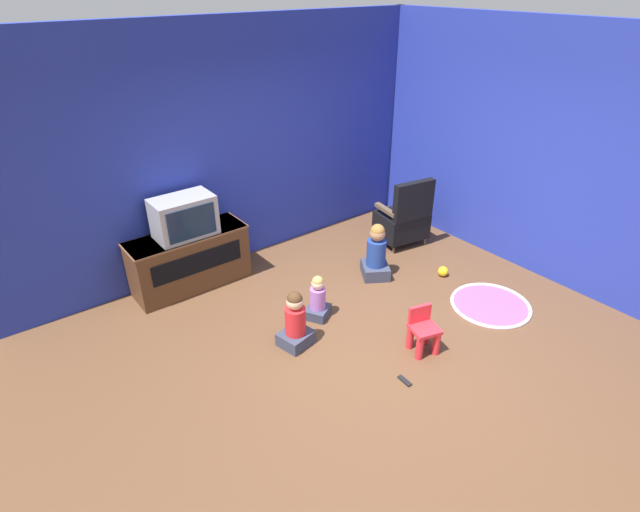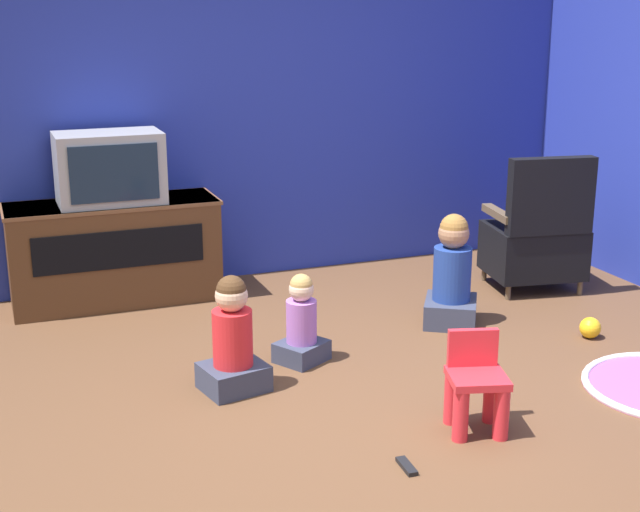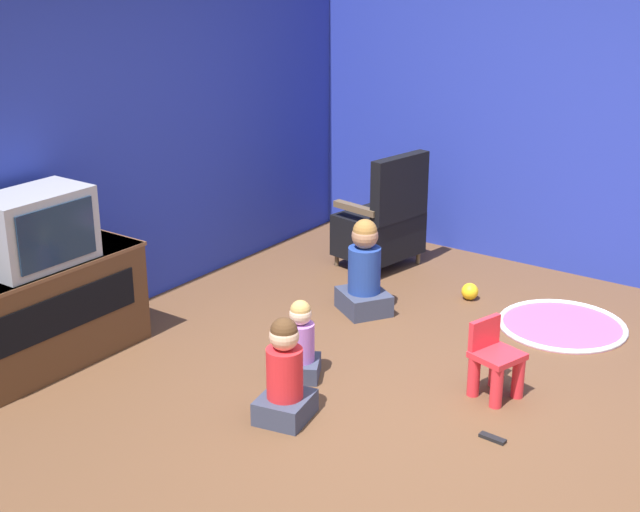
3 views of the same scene
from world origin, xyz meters
TOP-DOWN VIEW (x-y plane):
  - ground_plane at (0.00, 0.00)m, footprint 30.00×30.00m
  - wall_back at (-0.19, 2.49)m, footprint 5.61×0.12m
  - tv_cabinet at (-0.99, 2.16)m, footprint 1.36×0.50m
  - television at (-0.99, 2.14)m, footprint 0.67×0.41m
  - black_armchair at (1.75, 1.37)m, footprint 0.69×0.61m
  - yellow_kid_chair at (0.28, -0.31)m, footprint 0.32×0.31m
  - child_watching_left at (0.88, 0.98)m, footprint 0.45×0.47m
  - child_watching_center at (-0.19, 0.75)m, footprint 0.34×0.32m
  - child_watching_right at (-0.65, 0.52)m, footprint 0.36×0.33m
  - toy_ball at (1.53, 0.46)m, footprint 0.13×0.13m
  - remote_control at (-0.18, -0.53)m, footprint 0.05×0.15m

SIDE VIEW (x-z plane):
  - ground_plane at x=0.00m, z-range 0.00..0.00m
  - remote_control at x=-0.18m, z-range 0.00..0.02m
  - toy_ball at x=1.53m, z-range 0.00..0.13m
  - yellow_kid_chair at x=0.28m, z-range -0.03..0.44m
  - child_watching_center at x=-0.19m, z-range -0.03..0.47m
  - child_watching_right at x=-0.65m, z-range -0.04..0.57m
  - child_watching_left at x=0.88m, z-range -0.05..0.65m
  - tv_cabinet at x=-0.99m, z-range 0.01..0.69m
  - black_armchair at x=1.75m, z-range -0.11..0.84m
  - television at x=-0.99m, z-range 0.68..1.13m
  - wall_back at x=-0.19m, z-range 0.00..2.89m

